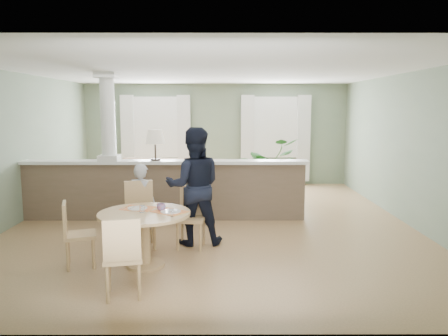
{
  "coord_description": "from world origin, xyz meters",
  "views": [
    {
      "loc": [
        0.19,
        -7.78,
        2.08
      ],
      "look_at": [
        0.21,
        -1.0,
        1.14
      ],
      "focal_mm": 35.0,
      "sensor_mm": 36.0,
      "label": 1
    }
  ],
  "objects_px": {
    "dining_table": "(145,223)",
    "chair_side": "(74,231)",
    "chair_near": "(123,254)",
    "chair_far_boy": "(140,211)",
    "chair_far_man": "(192,214)",
    "houseplant": "(266,170)",
    "sofa": "(169,181)",
    "child_person": "(141,203)",
    "man_person": "(194,186)"
  },
  "relations": [
    {
      "from": "dining_table",
      "to": "chair_side",
      "type": "xyz_separation_m",
      "value": [
        -0.93,
        -0.03,
        -0.1
      ]
    },
    {
      "from": "chair_near",
      "to": "chair_far_boy",
      "type": "bearing_deg",
      "value": -96.88
    },
    {
      "from": "dining_table",
      "to": "chair_far_man",
      "type": "xyz_separation_m",
      "value": [
        0.55,
        0.82,
        -0.08
      ]
    },
    {
      "from": "houseplant",
      "to": "dining_table",
      "type": "distance_m",
      "value": 4.35
    },
    {
      "from": "sofa",
      "to": "chair_side",
      "type": "bearing_deg",
      "value": -91.97
    },
    {
      "from": "child_person",
      "to": "dining_table",
      "type": "bearing_deg",
      "value": 117.15
    },
    {
      "from": "sofa",
      "to": "houseplant",
      "type": "bearing_deg",
      "value": 7.09
    },
    {
      "from": "dining_table",
      "to": "chair_far_boy",
      "type": "relative_size",
      "value": 1.22
    },
    {
      "from": "chair_far_boy",
      "to": "chair_near",
      "type": "bearing_deg",
      "value": -101.23
    },
    {
      "from": "man_person",
      "to": "child_person",
      "type": "bearing_deg",
      "value": -10.86
    },
    {
      "from": "chair_far_boy",
      "to": "child_person",
      "type": "xyz_separation_m",
      "value": [
        -0.01,
        0.21,
        0.08
      ]
    },
    {
      "from": "chair_far_boy",
      "to": "chair_far_man",
      "type": "bearing_deg",
      "value": -17.43
    },
    {
      "from": "chair_far_man",
      "to": "man_person",
      "type": "distance_m",
      "value": 0.42
    },
    {
      "from": "sofa",
      "to": "chair_far_man",
      "type": "xyz_separation_m",
      "value": [
        0.73,
        -3.12,
        0.04
      ]
    },
    {
      "from": "chair_far_man",
      "to": "chair_side",
      "type": "bearing_deg",
      "value": -143.93
    },
    {
      "from": "sofa",
      "to": "houseplant",
      "type": "relative_size",
      "value": 2.23
    },
    {
      "from": "chair_far_man",
      "to": "sofa",
      "type": "bearing_deg",
      "value": 109.42
    },
    {
      "from": "sofa",
      "to": "dining_table",
      "type": "bearing_deg",
      "value": -78.71
    },
    {
      "from": "sofa",
      "to": "dining_table",
      "type": "distance_m",
      "value": 3.94
    },
    {
      "from": "sofa",
      "to": "chair_far_boy",
      "type": "distance_m",
      "value": 3.1
    },
    {
      "from": "chair_far_boy",
      "to": "chair_side",
      "type": "height_order",
      "value": "chair_far_boy"
    },
    {
      "from": "houseplant",
      "to": "chair_far_man",
      "type": "height_order",
      "value": "houseplant"
    },
    {
      "from": "chair_far_boy",
      "to": "chair_far_man",
      "type": "height_order",
      "value": "chair_far_boy"
    },
    {
      "from": "man_person",
      "to": "dining_table",
      "type": "bearing_deg",
      "value": 53.93
    },
    {
      "from": "houseplant",
      "to": "chair_near",
      "type": "xyz_separation_m",
      "value": [
        -2.04,
        -4.87,
        -0.21
      ]
    },
    {
      "from": "chair_far_man",
      "to": "houseplant",
      "type": "bearing_deg",
      "value": 71.44
    },
    {
      "from": "chair_side",
      "to": "child_person",
      "type": "relative_size",
      "value": 0.7
    },
    {
      "from": "houseplant",
      "to": "man_person",
      "type": "bearing_deg",
      "value": -115.44
    },
    {
      "from": "chair_side",
      "to": "dining_table",
      "type": "bearing_deg",
      "value": -106.25
    },
    {
      "from": "chair_near",
      "to": "chair_far_man",
      "type": "bearing_deg",
      "value": -120.68
    },
    {
      "from": "sofa",
      "to": "chair_far_man",
      "type": "distance_m",
      "value": 3.2
    },
    {
      "from": "chair_near",
      "to": "child_person",
      "type": "bearing_deg",
      "value": -96.99
    },
    {
      "from": "chair_side",
      "to": "man_person",
      "type": "bearing_deg",
      "value": -74.48
    },
    {
      "from": "sofa",
      "to": "man_person",
      "type": "bearing_deg",
      "value": -67.02
    },
    {
      "from": "sofa",
      "to": "chair_far_man",
      "type": "height_order",
      "value": "sofa"
    },
    {
      "from": "chair_far_boy",
      "to": "child_person",
      "type": "relative_size",
      "value": 0.8
    },
    {
      "from": "dining_table",
      "to": "chair_near",
      "type": "xyz_separation_m",
      "value": [
        -0.07,
        -1.0,
        -0.07
      ]
    },
    {
      "from": "chair_far_man",
      "to": "chair_near",
      "type": "relative_size",
      "value": 1.0
    },
    {
      "from": "houseplant",
      "to": "chair_far_boy",
      "type": "bearing_deg",
      "value": -125.77
    },
    {
      "from": "chair_side",
      "to": "man_person",
      "type": "relative_size",
      "value": 0.48
    },
    {
      "from": "chair_far_man",
      "to": "chair_side",
      "type": "xyz_separation_m",
      "value": [
        -1.47,
        -0.85,
        -0.03
      ]
    },
    {
      "from": "sofa",
      "to": "chair_side",
      "type": "xyz_separation_m",
      "value": [
        -0.74,
        -3.96,
        0.02
      ]
    },
    {
      "from": "dining_table",
      "to": "man_person",
      "type": "height_order",
      "value": "man_person"
    },
    {
      "from": "chair_side",
      "to": "man_person",
      "type": "distance_m",
      "value": 1.85
    },
    {
      "from": "chair_far_boy",
      "to": "sofa",
      "type": "bearing_deg",
      "value": 73.02
    },
    {
      "from": "sofa",
      "to": "chair_side",
      "type": "distance_m",
      "value": 4.03
    },
    {
      "from": "dining_table",
      "to": "chair_side",
      "type": "bearing_deg",
      "value": -178.33
    },
    {
      "from": "sofa",
      "to": "man_person",
      "type": "height_order",
      "value": "man_person"
    },
    {
      "from": "dining_table",
      "to": "chair_near",
      "type": "bearing_deg",
      "value": -94.14
    },
    {
      "from": "chair_side",
      "to": "child_person",
      "type": "height_order",
      "value": "child_person"
    }
  ]
}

